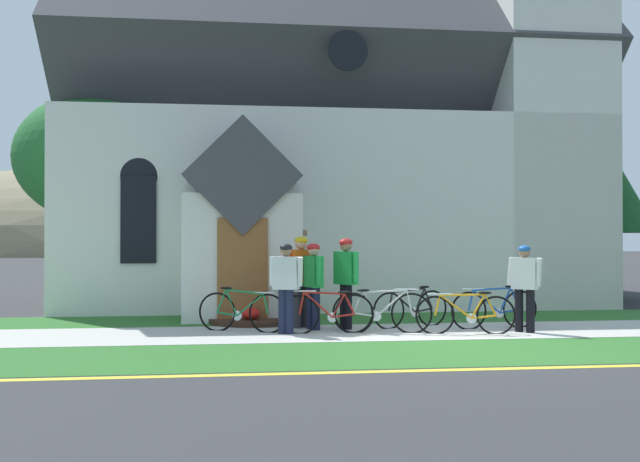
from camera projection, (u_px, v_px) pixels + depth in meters
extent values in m
plane|color=#333335|center=(401.00, 318.00, 14.80)|extent=(140.00, 140.00, 0.00)
cube|color=#B7B5AD|center=(376.00, 332.00, 12.52)|extent=(32.00, 2.24, 0.01)
cube|color=#2D6628|center=(407.00, 353.00, 10.23)|extent=(32.00, 2.36, 0.01)
cube|color=#2D6628|center=(356.00, 318.00, 14.65)|extent=(24.00, 2.04, 0.01)
cube|color=yellow|center=(432.00, 370.00, 8.91)|extent=(28.00, 0.16, 0.01)
cube|color=silver|center=(322.00, 217.00, 20.43)|extent=(13.18, 9.56, 4.65)
cube|color=#424247|center=(322.00, 76.00, 20.48)|extent=(13.68, 9.74, 9.74)
cube|color=silver|center=(543.00, 91.00, 17.67)|extent=(2.68, 2.68, 10.90)
cube|color=silver|center=(242.00, 257.00, 14.60)|extent=(2.40, 1.60, 2.60)
cube|color=#424247|center=(242.00, 179.00, 14.62)|extent=(2.40, 1.80, 2.40)
cube|color=brown|center=(243.00, 271.00, 13.78)|extent=(1.00, 0.06, 2.10)
cube|color=black|center=(139.00, 220.00, 15.11)|extent=(0.76, 0.06, 1.90)
cone|color=black|center=(139.00, 176.00, 15.12)|extent=(0.80, 0.06, 0.80)
cylinder|color=black|center=(348.00, 51.00, 15.69)|extent=(0.90, 0.06, 0.90)
cube|color=#7F6047|center=(213.00, 304.00, 14.05)|extent=(0.12, 0.12, 0.73)
cube|color=#7F6047|center=(296.00, 303.00, 14.36)|extent=(0.12, 0.12, 0.73)
cube|color=white|center=(255.00, 261.00, 14.21)|extent=(2.01, 0.22, 1.02)
cube|color=#7F6047|center=(255.00, 233.00, 14.22)|extent=(2.14, 0.26, 0.12)
cube|color=black|center=(255.00, 255.00, 14.17)|extent=(1.61, 0.12, 0.16)
cylinder|color=#382319|center=(255.00, 320.00, 13.97)|extent=(1.87, 1.87, 0.10)
ellipsoid|color=orange|center=(282.00, 310.00, 14.20)|extent=(0.36, 0.36, 0.24)
ellipsoid|color=red|center=(232.00, 309.00, 14.39)|extent=(0.36, 0.36, 0.24)
ellipsoid|color=red|center=(251.00, 313.00, 13.65)|extent=(0.36, 0.36, 0.24)
torus|color=black|center=(496.00, 316.00, 12.27)|extent=(0.69, 0.14, 0.70)
torus|color=black|center=(435.00, 315.00, 12.30)|extent=(0.69, 0.14, 0.70)
cylinder|color=orange|center=(456.00, 307.00, 12.29)|extent=(0.58, 0.12, 0.43)
cylinder|color=orange|center=(462.00, 295.00, 12.29)|extent=(0.79, 0.15, 0.05)
cylinder|color=orange|center=(478.00, 306.00, 12.28)|extent=(0.27, 0.07, 0.44)
cylinder|color=orange|center=(484.00, 317.00, 12.28)|extent=(0.43, 0.10, 0.09)
cylinder|color=orange|center=(490.00, 305.00, 12.28)|extent=(0.23, 0.07, 0.39)
cylinder|color=orange|center=(437.00, 305.00, 12.30)|extent=(0.12, 0.05, 0.36)
ellipsoid|color=black|center=(485.00, 293.00, 12.28)|extent=(0.25, 0.11, 0.05)
cylinder|color=silver|center=(440.00, 294.00, 12.30)|extent=(0.44, 0.09, 0.03)
cylinder|color=silver|center=(472.00, 318.00, 12.28)|extent=(0.18, 0.05, 0.18)
torus|color=black|center=(217.00, 312.00, 12.71)|extent=(0.68, 0.31, 0.72)
torus|color=black|center=(268.00, 314.00, 12.44)|extent=(0.68, 0.31, 0.72)
cylinder|color=#19723F|center=(250.00, 305.00, 12.53)|extent=(0.51, 0.24, 0.43)
cylinder|color=#19723F|center=(245.00, 292.00, 12.57)|extent=(0.69, 0.32, 0.09)
cylinder|color=#19723F|center=(232.00, 303.00, 12.64)|extent=(0.24, 0.13, 0.48)
cylinder|color=#19723F|center=(227.00, 314.00, 12.66)|extent=(0.38, 0.19, 0.09)
cylinder|color=#19723F|center=(222.00, 301.00, 12.69)|extent=(0.21, 0.11, 0.43)
cylinder|color=#19723F|center=(266.00, 304.00, 12.45)|extent=(0.12, 0.08, 0.36)
ellipsoid|color=black|center=(226.00, 288.00, 12.67)|extent=(0.25, 0.17, 0.05)
cylinder|color=silver|center=(264.00, 293.00, 12.47)|extent=(0.42, 0.20, 0.03)
cylinder|color=silver|center=(237.00, 316.00, 12.60)|extent=(0.17, 0.09, 0.18)
torus|color=black|center=(353.00, 313.00, 12.49)|extent=(0.73, 0.18, 0.74)
torus|color=black|center=(412.00, 313.00, 12.41)|extent=(0.73, 0.18, 0.74)
cylinder|color=#B7B7BC|center=(392.00, 303.00, 12.44)|extent=(0.57, 0.15, 0.49)
cylinder|color=#B7B7BC|center=(385.00, 291.00, 12.45)|extent=(0.77, 0.19, 0.07)
cylinder|color=#B7B7BC|center=(370.00, 304.00, 12.47)|extent=(0.26, 0.09, 0.45)
cylinder|color=#B7B7BC|center=(365.00, 315.00, 12.47)|extent=(0.42, 0.12, 0.09)
cylinder|color=#B7B7BC|center=(358.00, 302.00, 12.49)|extent=(0.22, 0.08, 0.39)
cylinder|color=#B7B7BC|center=(409.00, 302.00, 12.42)|extent=(0.12, 0.06, 0.42)
ellipsoid|color=black|center=(363.00, 290.00, 12.48)|extent=(0.25, 0.12, 0.05)
cylinder|color=silver|center=(407.00, 289.00, 12.42)|extent=(0.44, 0.11, 0.03)
cylinder|color=silver|center=(376.00, 316.00, 12.46)|extent=(0.18, 0.05, 0.18)
torus|color=black|center=(520.00, 309.00, 13.20)|extent=(0.72, 0.14, 0.72)
torus|color=black|center=(469.00, 311.00, 12.92)|extent=(0.72, 0.14, 0.72)
cylinder|color=#194CA5|center=(486.00, 301.00, 13.02)|extent=(0.57, 0.12, 0.47)
cylinder|color=#194CA5|center=(492.00, 289.00, 13.05)|extent=(0.79, 0.15, 0.06)
cylinder|color=#194CA5|center=(505.00, 300.00, 13.12)|extent=(0.27, 0.07, 0.48)
cylinder|color=#194CA5|center=(510.00, 311.00, 13.14)|extent=(0.43, 0.10, 0.09)
cylinder|color=#194CA5|center=(515.00, 299.00, 13.18)|extent=(0.23, 0.07, 0.43)
cylinder|color=#194CA5|center=(471.00, 300.00, 12.94)|extent=(0.12, 0.05, 0.39)
ellipsoid|color=black|center=(511.00, 286.00, 13.15)|extent=(0.25, 0.11, 0.05)
cylinder|color=silver|center=(473.00, 289.00, 12.95)|extent=(0.44, 0.09, 0.03)
cylinder|color=silver|center=(500.00, 313.00, 13.09)|extent=(0.18, 0.05, 0.18)
torus|color=black|center=(354.00, 314.00, 12.41)|extent=(0.72, 0.04, 0.72)
torus|color=black|center=(299.00, 315.00, 12.30)|extent=(0.72, 0.04, 0.72)
cylinder|color=#A51E19|center=(318.00, 305.00, 12.34)|extent=(0.54, 0.04, 0.48)
cylinder|color=#A51E19|center=(324.00, 293.00, 12.35)|extent=(0.73, 0.04, 0.07)
cylinder|color=#A51E19|center=(338.00, 306.00, 12.38)|extent=(0.25, 0.04, 0.43)
cylinder|color=#A51E19|center=(343.00, 316.00, 12.39)|extent=(0.40, 0.04, 0.09)
cylinder|color=#A51E19|center=(349.00, 304.00, 12.40)|extent=(0.21, 0.04, 0.38)
cylinder|color=#A51E19|center=(302.00, 303.00, 12.31)|extent=(0.11, 0.04, 0.41)
ellipsoid|color=black|center=(344.00, 292.00, 12.39)|extent=(0.24, 0.08, 0.05)
cylinder|color=silver|center=(304.00, 291.00, 12.32)|extent=(0.44, 0.03, 0.03)
cylinder|color=silver|center=(332.00, 317.00, 12.37)|extent=(0.18, 0.02, 0.18)
torus|color=black|center=(432.00, 308.00, 13.47)|extent=(0.67, 0.30, 0.71)
torus|color=black|center=(389.00, 311.00, 12.98)|extent=(0.67, 0.30, 0.71)
cylinder|color=black|center=(404.00, 302.00, 13.15)|extent=(0.52, 0.24, 0.43)
cylinder|color=black|center=(409.00, 290.00, 13.21)|extent=(0.71, 0.32, 0.07)
cylinder|color=black|center=(420.00, 300.00, 13.33)|extent=(0.25, 0.13, 0.46)
cylinder|color=black|center=(424.00, 310.00, 13.37)|extent=(0.39, 0.19, 0.09)
cylinder|color=black|center=(428.00, 298.00, 13.43)|extent=(0.21, 0.11, 0.41)
cylinder|color=black|center=(391.00, 301.00, 13.00)|extent=(0.12, 0.08, 0.36)
ellipsoid|color=black|center=(424.00, 287.00, 13.39)|extent=(0.25, 0.16, 0.05)
cylinder|color=silver|center=(392.00, 291.00, 13.03)|extent=(0.42, 0.19, 0.03)
cylinder|color=silver|center=(415.00, 312.00, 13.28)|extent=(0.17, 0.09, 0.18)
cylinder|color=#191E38|center=(289.00, 312.00, 12.27)|extent=(0.15, 0.15, 0.79)
cylinder|color=#191E38|center=(283.00, 312.00, 12.30)|extent=(0.15, 0.15, 0.79)
cube|color=silver|center=(286.00, 273.00, 12.29)|extent=(0.49, 0.35, 0.58)
sphere|color=#936B51|center=(286.00, 251.00, 12.30)|extent=(0.20, 0.20, 0.20)
ellipsoid|color=black|center=(286.00, 248.00, 12.30)|extent=(0.30, 0.32, 0.14)
cylinder|color=silver|center=(300.00, 272.00, 12.18)|extent=(0.09, 0.20, 0.53)
cylinder|color=silver|center=(272.00, 271.00, 12.40)|extent=(0.09, 0.13, 0.53)
cylinder|color=black|center=(519.00, 311.00, 12.55)|extent=(0.15, 0.15, 0.78)
cylinder|color=black|center=(530.00, 311.00, 12.44)|extent=(0.15, 0.15, 0.78)
cube|color=silver|center=(525.00, 273.00, 12.50)|extent=(0.46, 0.44, 0.57)
sphere|color=#936B51|center=(524.00, 252.00, 12.51)|extent=(0.20, 0.20, 0.20)
ellipsoid|color=#1E59B2|center=(524.00, 249.00, 12.51)|extent=(0.32, 0.33, 0.14)
cylinder|color=silver|center=(511.00, 271.00, 12.69)|extent=(0.09, 0.20, 0.52)
cylinder|color=silver|center=(539.00, 272.00, 12.32)|extent=(0.09, 0.17, 0.52)
cylinder|color=black|center=(344.00, 307.00, 12.95)|extent=(0.15, 0.15, 0.84)
cylinder|color=black|center=(348.00, 307.00, 12.87)|extent=(0.15, 0.15, 0.84)
cube|color=green|center=(346.00, 268.00, 12.92)|extent=(0.43, 0.50, 0.61)
sphere|color=#936B51|center=(346.00, 246.00, 12.92)|extent=(0.22, 0.22, 0.22)
ellipsoid|color=red|center=(346.00, 243.00, 12.92)|extent=(0.35, 0.34, 0.15)
cylinder|color=green|center=(337.00, 266.00, 13.16)|extent=(0.09, 0.11, 0.55)
cylinder|color=green|center=(355.00, 267.00, 12.68)|extent=(0.09, 0.09, 0.55)
cylinder|color=#191E38|center=(316.00, 309.00, 12.76)|extent=(0.15, 0.15, 0.79)
cylinder|color=#191E38|center=(311.00, 308.00, 12.94)|extent=(0.15, 0.15, 0.79)
cube|color=green|center=(313.00, 272.00, 12.86)|extent=(0.35, 0.49, 0.58)
sphere|color=tan|center=(313.00, 250.00, 12.86)|extent=(0.20, 0.20, 0.20)
ellipsoid|color=red|center=(313.00, 247.00, 12.86)|extent=(0.32, 0.29, 0.14)
cylinder|color=green|center=(318.00, 271.00, 12.60)|extent=(0.09, 0.10, 0.52)
cylinder|color=green|center=(309.00, 269.00, 13.12)|extent=(0.09, 0.12, 0.52)
cylinder|color=#2D2D33|center=(305.00, 305.00, 13.18)|extent=(0.15, 0.15, 0.86)
cylinder|color=#2D2D33|center=(298.00, 306.00, 13.06)|extent=(0.15, 0.15, 0.86)
cube|color=#E55914|center=(301.00, 266.00, 13.13)|extent=(0.51, 0.44, 0.63)
sphere|color=tan|center=(301.00, 244.00, 13.13)|extent=(0.22, 0.22, 0.22)
ellipsoid|color=gold|center=(301.00, 240.00, 13.13)|extent=(0.35, 0.36, 0.16)
cylinder|color=#E55914|center=(314.00, 264.00, 13.29)|extent=(0.09, 0.14, 0.57)
cylinder|color=#E55914|center=(288.00, 265.00, 12.97)|extent=(0.09, 0.12, 0.57)
cylinder|color=#3D2D1E|center=(575.00, 265.00, 19.63)|extent=(0.32, 0.32, 1.85)
cone|color=#14471E|center=(575.00, 160.00, 19.67)|extent=(4.26, 4.26, 4.12)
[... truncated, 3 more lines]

